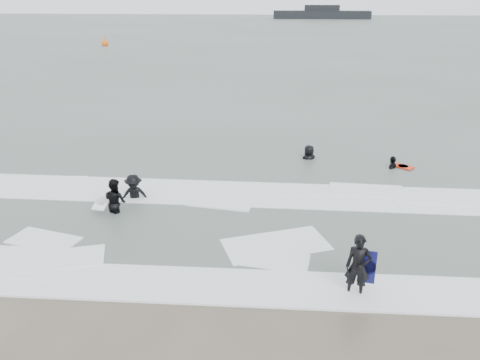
# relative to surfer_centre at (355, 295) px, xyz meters

# --- Properties ---
(ground) EXTENTS (320.00, 320.00, 0.00)m
(ground) POSITION_rel_surfer_centre_xyz_m (-3.76, 0.63, 0.00)
(ground) COLOR brown
(ground) RESTS_ON ground
(sea) EXTENTS (320.00, 320.00, 0.00)m
(sea) POSITION_rel_surfer_centre_xyz_m (-3.76, 80.63, 0.06)
(sea) COLOR #47544C
(sea) RESTS_ON ground
(surfer_centre) EXTENTS (0.76, 0.56, 1.90)m
(surfer_centre) POSITION_rel_surfer_centre_xyz_m (0.00, 0.00, 0.00)
(surfer_centre) COLOR black
(surfer_centre) RESTS_ON ground
(surfer_wading) EXTENTS (1.17, 1.08, 1.92)m
(surfer_wading) POSITION_rel_surfer_centre_xyz_m (-8.52, 4.64, 0.00)
(surfer_wading) COLOR black
(surfer_wading) RESTS_ON ground
(surfer_breaker) EXTENTS (1.36, 0.92, 1.95)m
(surfer_breaker) POSITION_rel_surfer_centre_xyz_m (-8.13, 5.79, 0.00)
(surfer_breaker) COLOR black
(surfer_breaker) RESTS_ON ground
(surfer_right_near) EXTENTS (0.87, 1.12, 1.77)m
(surfer_right_near) POSITION_rel_surfer_centre_xyz_m (3.23, 10.47, 0.00)
(surfer_right_near) COLOR black
(surfer_right_near) RESTS_ON ground
(surfer_right_far) EXTENTS (1.09, 0.90, 1.90)m
(surfer_right_far) POSITION_rel_surfer_centre_xyz_m (-0.74, 11.39, 0.00)
(surfer_right_far) COLOR black
(surfer_right_far) RESTS_ON ground
(surf_foam) EXTENTS (30.03, 9.06, 0.09)m
(surf_foam) POSITION_rel_surfer_centre_xyz_m (-3.76, 4.33, 0.04)
(surf_foam) COLOR white
(surf_foam) RESTS_ON ground
(bodyboards) EXTENTS (13.49, 10.96, 1.25)m
(bodyboards) POSITION_rel_surfer_centre_xyz_m (-1.66, 5.07, 0.50)
(bodyboards) COLOR #0E0F43
(bodyboards) RESTS_ON ground
(buoy) EXTENTS (1.00, 1.00, 1.65)m
(buoy) POSITION_rel_surfer_centre_xyz_m (-29.42, 61.03, 0.42)
(buoy) COLOR #F1570A
(buoy) RESTS_ON ground
(vessel_horizon) EXTENTS (28.50, 5.09, 3.87)m
(vessel_horizon) POSITION_rel_surfer_centre_xyz_m (9.21, 137.79, 1.44)
(vessel_horizon) COLOR black
(vessel_horizon) RESTS_ON ground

